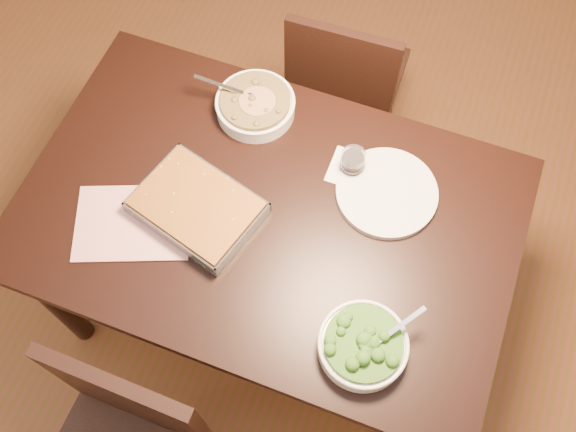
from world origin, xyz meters
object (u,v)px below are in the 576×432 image
(wine_tumbler, at_px, (353,162))
(dinner_plate, at_px, (387,193))
(stew_bowl, at_px, (255,105))
(baking_dish, at_px, (197,207))
(chair_far, at_px, (345,81))
(table, at_px, (268,227))
(broccoli_bowl, at_px, (363,345))

(wine_tumbler, relative_size, dinner_plate, 0.28)
(stew_bowl, xyz_separation_m, baking_dish, (-0.02, -0.38, -0.00))
(wine_tumbler, bearing_deg, chair_far, 108.17)
(baking_dish, bearing_deg, stew_bowl, 102.10)
(table, xyz_separation_m, stew_bowl, (-0.16, 0.31, 0.13))
(chair_far, bearing_deg, table, 87.64)
(stew_bowl, xyz_separation_m, wine_tumbler, (0.34, -0.09, 0.01))
(stew_bowl, height_order, wine_tumbler, stew_bowl)
(stew_bowl, height_order, chair_far, stew_bowl)
(broccoli_bowl, xyz_separation_m, dinner_plate, (-0.07, 0.45, -0.02))
(baking_dish, bearing_deg, dinner_plate, 42.32)
(stew_bowl, bearing_deg, chair_far, 68.72)
(broccoli_bowl, bearing_deg, stew_bowl, 132.07)
(wine_tumbler, xyz_separation_m, chair_far, (-0.17, 0.52, -0.33))
(broccoli_bowl, relative_size, chair_far, 0.29)
(wine_tumbler, relative_size, chair_far, 0.10)
(table, relative_size, dinner_plate, 4.81)
(table, height_order, chair_far, chair_far)
(baking_dish, distance_m, chair_far, 0.89)
(stew_bowl, bearing_deg, dinner_plate, -16.44)
(baking_dish, height_order, wine_tumbler, wine_tumbler)
(broccoli_bowl, xyz_separation_m, baking_dish, (-0.55, 0.21, -0.00))
(chair_far, bearing_deg, stew_bowl, 66.81)
(stew_bowl, bearing_deg, table, -62.54)
(stew_bowl, relative_size, broccoli_bowl, 1.13)
(dinner_plate, relative_size, chair_far, 0.35)
(table, bearing_deg, broccoli_bowl, -36.86)
(broccoli_bowl, bearing_deg, chair_far, 109.63)
(table, xyz_separation_m, wine_tumbler, (0.18, 0.22, 0.14))
(table, xyz_separation_m, broccoli_bowl, (0.37, -0.28, 0.13))
(baking_dish, bearing_deg, table, 35.65)
(table, height_order, wine_tumbler, wine_tumbler)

